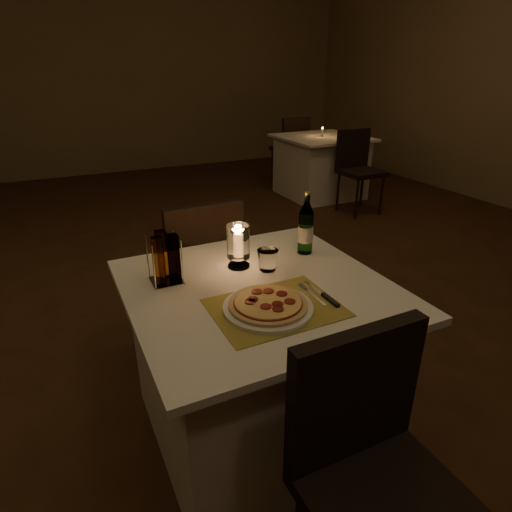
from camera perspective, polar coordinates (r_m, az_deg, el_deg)
name	(u,v)px	position (r m, az deg, el deg)	size (l,w,h in m)	color
floor	(228,346)	(2.63, -3.74, -11.89)	(8.00, 10.00, 0.02)	#412414
wall_back	(91,68)	(7.04, -21.16, 22.32)	(8.00, 0.02, 3.00)	#87714F
main_table	(258,361)	(1.88, 0.27, -13.87)	(1.00, 1.00, 0.74)	white
chair_near	(373,458)	(1.33, 15.31, -24.53)	(0.42, 0.42, 0.90)	black
chair_far	(201,261)	(2.36, -7.35, -0.72)	(0.42, 0.42, 0.90)	black
placemat	(275,308)	(1.53, 2.60, -6.91)	(0.45, 0.34, 0.00)	#A59139
plate	(268,307)	(1.52, 1.60, -6.88)	(0.32, 0.32, 0.01)	white
pizza	(268,303)	(1.51, 1.61, -6.34)	(0.28, 0.28, 0.02)	#D8B77F
fork	(310,293)	(1.63, 7.17, -4.90)	(0.02, 0.18, 0.00)	silver
knife	(327,297)	(1.60, 9.40, -5.46)	(0.02, 0.22, 0.01)	black
tumbler	(268,260)	(1.79, 1.56, -0.55)	(0.09, 0.09, 0.09)	white
water_bottle	(306,229)	(1.95, 6.64, 3.60)	(0.07, 0.07, 0.29)	#64A157
hurricane_candle	(238,243)	(1.80, -2.39, 1.77)	(0.10, 0.10, 0.19)	white
cruet_caddy	(165,260)	(1.70, -12.01, -0.55)	(0.12, 0.12, 0.21)	white
neighbor_table_right	(320,166)	(5.56, 8.56, 11.76)	(1.00, 1.00, 0.74)	white
neighbor_chair_ra	(357,163)	(4.96, 13.35, 11.99)	(0.42, 0.42, 0.90)	black
neighbor_chair_rb	(292,144)	(6.12, 4.84, 14.72)	(0.42, 0.42, 0.90)	black
neighbor_candle_right	(322,132)	(5.49, 8.83, 15.99)	(0.03, 0.03, 0.11)	white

